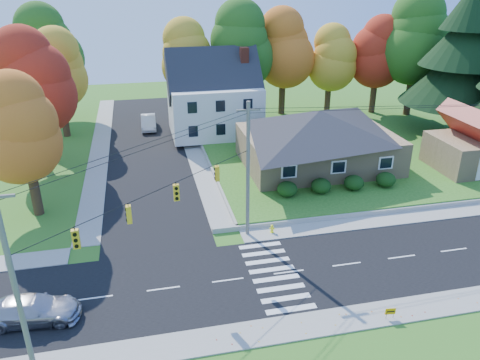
{
  "coord_description": "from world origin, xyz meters",
  "views": [
    {
      "loc": [
        -8.53,
        -23.77,
        17.62
      ],
      "look_at": [
        -1.44,
        8.0,
        3.17
      ],
      "focal_mm": 35.0,
      "sensor_mm": 36.0,
      "label": 1
    }
  ],
  "objects_px": {
    "silver_sedan": "(32,310)",
    "fire_hydrant": "(272,229)",
    "ranch_house": "(318,137)",
    "white_car": "(148,122)"
  },
  "relations": [
    {
      "from": "white_car",
      "to": "silver_sedan",
      "type": "bearing_deg",
      "value": -101.56
    },
    {
      "from": "ranch_house",
      "to": "fire_hydrant",
      "type": "relative_size",
      "value": 21.09
    },
    {
      "from": "silver_sedan",
      "to": "white_car",
      "type": "height_order",
      "value": "white_car"
    },
    {
      "from": "ranch_house",
      "to": "white_car",
      "type": "relative_size",
      "value": 2.91
    },
    {
      "from": "silver_sedan",
      "to": "fire_hydrant",
      "type": "xyz_separation_m",
      "value": [
        15.52,
        6.3,
        -0.44
      ]
    },
    {
      "from": "white_car",
      "to": "fire_hydrant",
      "type": "relative_size",
      "value": 7.24
    },
    {
      "from": "fire_hydrant",
      "to": "white_car",
      "type": "bearing_deg",
      "value": 105.69
    },
    {
      "from": "ranch_house",
      "to": "fire_hydrant",
      "type": "distance_m",
      "value": 13.73
    },
    {
      "from": "silver_sedan",
      "to": "white_car",
      "type": "xyz_separation_m",
      "value": [
        7.74,
        33.98,
        0.07
      ]
    },
    {
      "from": "ranch_house",
      "to": "white_car",
      "type": "bearing_deg",
      "value": 132.83
    }
  ]
}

